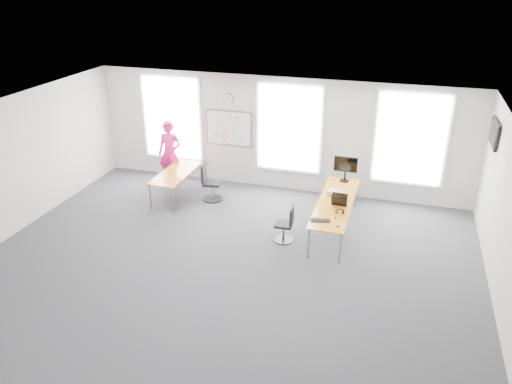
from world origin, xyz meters
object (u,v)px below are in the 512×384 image
(headphones, at_px, (340,211))
(monitor, at_px, (346,167))
(desk_right, at_px, (335,203))
(keyboard, at_px, (320,220))
(chair_left, at_px, (210,184))
(desk_left, at_px, (176,174))
(person, at_px, (170,154))
(chair_right, at_px, (286,226))

(headphones, relative_size, monitor, 0.29)
(desk_right, relative_size, keyboard, 7.19)
(chair_left, distance_m, keyboard, 3.56)
(keyboard, bearing_deg, desk_left, 138.87)
(chair_left, relative_size, keyboard, 2.42)
(desk_right, relative_size, person, 1.60)
(keyboard, bearing_deg, chair_left, 132.55)
(desk_left, bearing_deg, desk_right, -8.33)
(chair_right, xyz_separation_m, headphones, (1.10, 0.27, 0.38))
(desk_right, distance_m, person, 4.84)
(chair_right, distance_m, person, 4.32)
(desk_right, xyz_separation_m, chair_right, (-0.93, -0.83, -0.29))
(desk_right, relative_size, monitor, 4.55)
(chair_left, height_order, person, person)
(chair_right, bearing_deg, desk_left, -117.28)
(chair_right, xyz_separation_m, keyboard, (0.77, -0.18, 0.35))
(desk_left, height_order, chair_right, chair_right)
(headphones, bearing_deg, keyboard, -143.06)
(chair_right, distance_m, monitor, 2.37)
(desk_left, distance_m, chair_right, 3.58)
(chair_left, bearing_deg, headphones, -118.99)
(desk_left, height_order, person, person)
(headphones, bearing_deg, person, 142.73)
(chair_left, bearing_deg, keyboard, -127.72)
(desk_left, distance_m, keyboard, 4.35)
(chair_right, height_order, person, person)
(person, bearing_deg, desk_right, -17.05)
(desk_right, bearing_deg, chair_left, 168.48)
(desk_left, bearing_deg, keyboard, -21.97)
(desk_right, height_order, chair_right, chair_right)
(headphones, bearing_deg, desk_left, 148.35)
(desk_right, height_order, person, person)
(chair_left, relative_size, headphones, 5.27)
(desk_left, bearing_deg, headphones, -15.04)
(chair_right, bearing_deg, headphones, 100.29)
(desk_right, height_order, desk_left, desk_right)
(person, bearing_deg, chair_left, -25.23)
(person, distance_m, keyboard, 5.05)
(keyboard, height_order, monitor, monitor)
(desk_right, height_order, chair_left, chair_left)
(chair_right, xyz_separation_m, chair_left, (-2.36, 1.50, 0.06))
(chair_left, bearing_deg, desk_right, -110.96)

